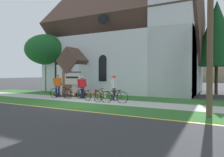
# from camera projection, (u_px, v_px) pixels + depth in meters

# --- Properties ---
(ground) EXTENTS (140.00, 140.00, 0.00)m
(ground) POSITION_uv_depth(u_px,v_px,m) (111.00, 97.00, 15.82)
(ground) COLOR #333335
(sidewalk_slab) EXTENTS (32.00, 2.20, 0.01)m
(sidewalk_slab) POSITION_uv_depth(u_px,v_px,m) (74.00, 99.00, 14.70)
(sidewalk_slab) COLOR #B7B5AD
(sidewalk_slab) RESTS_ON ground
(grass_verge) EXTENTS (32.00, 2.28, 0.01)m
(grass_verge) POSITION_uv_depth(u_px,v_px,m) (51.00, 103.00, 12.72)
(grass_verge) COLOR #2D6628
(grass_verge) RESTS_ON ground
(church_lawn) EXTENTS (24.00, 2.85, 0.01)m
(church_lawn) POSITION_uv_depth(u_px,v_px,m) (94.00, 96.00, 16.93)
(church_lawn) COLOR #2D6628
(church_lawn) RESTS_ON ground
(curb_paint_stripe) EXTENTS (28.00, 0.16, 0.01)m
(curb_paint_stripe) POSITION_uv_depth(u_px,v_px,m) (34.00, 106.00, 11.58)
(curb_paint_stripe) COLOR yellow
(curb_paint_stripe) RESTS_ON ground
(church_building) EXTENTS (15.15, 10.71, 14.59)m
(church_building) POSITION_uv_depth(u_px,v_px,m) (128.00, 43.00, 21.42)
(church_building) COLOR silver
(church_building) RESTS_ON ground
(church_sign) EXTENTS (1.83, 0.25, 1.99)m
(church_sign) POSITION_uv_depth(u_px,v_px,m) (72.00, 79.00, 17.63)
(church_sign) COLOR #474C56
(church_sign) RESTS_ON ground
(flower_bed) EXTENTS (2.80, 2.80, 0.34)m
(flower_bed) POSITION_uv_depth(u_px,v_px,m) (70.00, 94.00, 17.47)
(flower_bed) COLOR #382319
(flower_bed) RESTS_ON ground
(bicycle_yellow) EXTENTS (1.72, 0.39, 0.85)m
(bicycle_yellow) POSITION_uv_depth(u_px,v_px,m) (74.00, 93.00, 14.99)
(bicycle_yellow) COLOR black
(bicycle_yellow) RESTS_ON ground
(bicycle_white) EXTENTS (1.69, 0.52, 0.83)m
(bicycle_white) POSITION_uv_depth(u_px,v_px,m) (114.00, 97.00, 12.76)
(bicycle_white) COLOR black
(bicycle_white) RESTS_ON ground
(bicycle_green) EXTENTS (1.77, 0.31, 0.85)m
(bicycle_green) POSITION_uv_depth(u_px,v_px,m) (61.00, 93.00, 15.34)
(bicycle_green) COLOR black
(bicycle_green) RESTS_ON ground
(bicycle_silver) EXTENTS (1.67, 0.49, 0.81)m
(bicycle_silver) POSITION_uv_depth(u_px,v_px,m) (92.00, 96.00, 13.47)
(bicycle_silver) COLOR black
(bicycle_silver) RESTS_ON ground
(bicycle_red) EXTENTS (1.80, 0.08, 0.83)m
(bicycle_red) POSITION_uv_depth(u_px,v_px,m) (106.00, 95.00, 13.96)
(bicycle_red) COLOR black
(bicycle_red) RESTS_ON ground
(cyclist_in_green_jersey) EXTENTS (0.44, 0.61, 1.64)m
(cyclist_in_green_jersey) POSITION_uv_depth(u_px,v_px,m) (82.00, 85.00, 15.23)
(cyclist_in_green_jersey) COLOR #191E38
(cyclist_in_green_jersey) RESTS_ON ground
(cyclist_in_white_jersey) EXTENTS (0.28, 0.78, 1.67)m
(cyclist_in_white_jersey) POSITION_uv_depth(u_px,v_px,m) (114.00, 86.00, 14.10)
(cyclist_in_white_jersey) COLOR #191E38
(cyclist_in_white_jersey) RESTS_ON ground
(cyclist_in_orange_jersey) EXTENTS (0.65, 0.37, 1.72)m
(cyclist_in_orange_jersey) POSITION_uv_depth(u_px,v_px,m) (58.00, 84.00, 15.97)
(cyclist_in_orange_jersey) COLOR #191E38
(cyclist_in_orange_jersey) RESTS_ON ground
(utility_pole) EXTENTS (3.12, 0.28, 8.30)m
(utility_pole) POSITION_uv_depth(u_px,v_px,m) (208.00, 6.00, 8.51)
(utility_pole) COLOR brown
(utility_pole) RESTS_ON ground
(roadside_conifer) EXTENTS (4.23, 4.23, 8.50)m
(roadside_conifer) POSITION_uv_depth(u_px,v_px,m) (217.00, 33.00, 19.03)
(roadside_conifer) COLOR #3D2D1E
(roadside_conifer) RESTS_ON ground
(yard_deciduous_tree) EXTENTS (4.35, 4.35, 5.83)m
(yard_deciduous_tree) POSITION_uv_depth(u_px,v_px,m) (47.00, 50.00, 21.43)
(yard_deciduous_tree) COLOR #3D2D1E
(yard_deciduous_tree) RESTS_ON ground
(distant_hill) EXTENTS (99.90, 40.96, 21.76)m
(distant_hill) POSITION_uv_depth(u_px,v_px,m) (195.00, 79.00, 66.22)
(distant_hill) COLOR #847A5B
(distant_hill) RESTS_ON ground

